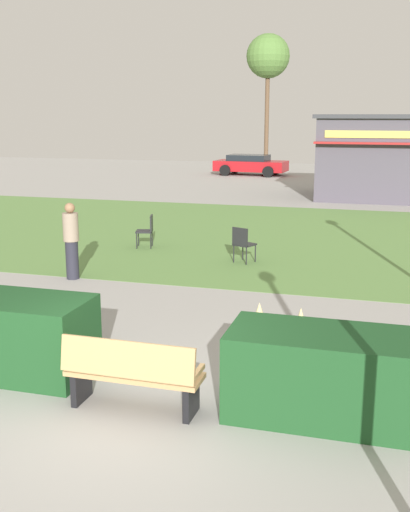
{
  "coord_description": "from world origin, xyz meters",
  "views": [
    {
      "loc": [
        2.84,
        -6.32,
        3.56
      ],
      "look_at": [
        0.02,
        3.5,
        1.22
      ],
      "focal_mm": 43.69,
      "sensor_mm": 36.0,
      "label": 1
    }
  ],
  "objects_px": {
    "person_strolling": "(71,240)",
    "parked_car_west_slot": "(250,164)",
    "food_kiosk": "(406,157)",
    "tree_left_bg": "(268,57)",
    "cafe_chair_west": "(148,228)",
    "cafe_chair_east": "(243,242)",
    "park_bench": "(132,374)"
  },
  "relations": [
    {
      "from": "person_strolling",
      "to": "parked_car_west_slot",
      "type": "bearing_deg",
      "value": -161.84
    },
    {
      "from": "park_bench",
      "to": "person_strolling",
      "type": "relative_size",
      "value": 1.01
    },
    {
      "from": "cafe_chair_east",
      "to": "food_kiosk",
      "type": "bearing_deg",
      "value": 73.4
    },
    {
      "from": "cafe_chair_west",
      "to": "food_kiosk",
      "type": "bearing_deg",
      "value": 61.08
    },
    {
      "from": "food_kiosk",
      "to": "cafe_chair_east",
      "type": "xyz_separation_m",
      "value": [
        -4.06,
        -13.61,
        -1.25
      ]
    },
    {
      "from": "food_kiosk",
      "to": "person_strolling",
      "type": "xyz_separation_m",
      "value": [
        -7.34,
        -16.08,
        -0.92
      ]
    },
    {
      "from": "cafe_chair_west",
      "to": "tree_left_bg",
      "type": "height_order",
      "value": "tree_left_bg"
    },
    {
      "from": "park_bench",
      "to": "tree_left_bg",
      "type": "relative_size",
      "value": 0.2
    },
    {
      "from": "cafe_chair_west",
      "to": "cafe_chair_east",
      "type": "relative_size",
      "value": 1.0
    },
    {
      "from": "park_bench",
      "to": "person_strolling",
      "type": "height_order",
      "value": "person_strolling"
    },
    {
      "from": "park_bench",
      "to": "cafe_chair_west",
      "type": "height_order",
      "value": "park_bench"
    },
    {
      "from": "person_strolling",
      "to": "tree_left_bg",
      "type": "bearing_deg",
      "value": -162.35
    },
    {
      "from": "park_bench",
      "to": "parked_car_west_slot",
      "type": "bearing_deg",
      "value": 99.27
    },
    {
      "from": "person_strolling",
      "to": "tree_left_bg",
      "type": "xyz_separation_m",
      "value": [
        -1.17,
        29.41,
        6.25
      ]
    },
    {
      "from": "cafe_chair_west",
      "to": "cafe_chair_east",
      "type": "bearing_deg",
      "value": -20.18
    },
    {
      "from": "cafe_chair_east",
      "to": "cafe_chair_west",
      "type": "bearing_deg",
      "value": 159.82
    },
    {
      "from": "tree_left_bg",
      "to": "parked_car_west_slot",
      "type": "bearing_deg",
      "value": -90.3
    },
    {
      "from": "food_kiosk",
      "to": "tree_left_bg",
      "type": "relative_size",
      "value": 0.87
    },
    {
      "from": "food_kiosk",
      "to": "tree_left_bg",
      "type": "bearing_deg",
      "value": 122.56
    },
    {
      "from": "cafe_chair_west",
      "to": "cafe_chair_east",
      "type": "distance_m",
      "value": 3.07
    },
    {
      "from": "food_kiosk",
      "to": "person_strolling",
      "type": "relative_size",
      "value": 4.43
    },
    {
      "from": "food_kiosk",
      "to": "person_strolling",
      "type": "bearing_deg",
      "value": -114.54
    },
    {
      "from": "cafe_chair_east",
      "to": "tree_left_bg",
      "type": "bearing_deg",
      "value": 99.39
    },
    {
      "from": "park_bench",
      "to": "person_strolling",
      "type": "distance_m",
      "value": 6.63
    },
    {
      "from": "cafe_chair_west",
      "to": "parked_car_west_slot",
      "type": "bearing_deg",
      "value": 94.37
    },
    {
      "from": "tree_left_bg",
      "to": "cafe_chair_east",
      "type": "bearing_deg",
      "value": -80.61
    },
    {
      "from": "parked_car_west_slot",
      "to": "park_bench",
      "type": "bearing_deg",
      "value": -80.73
    },
    {
      "from": "park_bench",
      "to": "parked_car_west_slot",
      "type": "xyz_separation_m",
      "value": [
        -4.89,
        30.0,
        0.16
      ]
    },
    {
      "from": "food_kiosk",
      "to": "tree_left_bg",
      "type": "height_order",
      "value": "tree_left_bg"
    },
    {
      "from": "parked_car_west_slot",
      "to": "cafe_chair_east",
      "type": "bearing_deg",
      "value": -78.51
    },
    {
      "from": "food_kiosk",
      "to": "parked_car_west_slot",
      "type": "height_order",
      "value": "food_kiosk"
    },
    {
      "from": "cafe_chair_west",
      "to": "person_strolling",
      "type": "relative_size",
      "value": 0.53
    }
  ]
}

